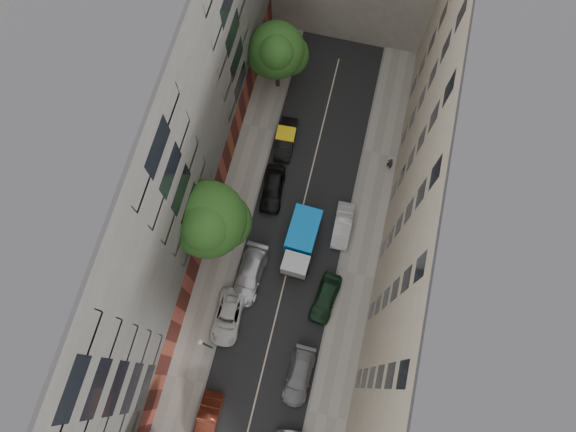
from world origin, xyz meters
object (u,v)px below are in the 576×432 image
(car_right_1, at_px, (299,376))
(tree_mid, at_px, (209,222))
(car_left_2, at_px, (228,317))
(car_left_3, at_px, (250,275))
(car_right_3, at_px, (343,225))
(tree_far, at_px, (278,52))
(car_left_1, at_px, (207,421))
(car_left_5, at_px, (286,139))
(tarp_truck, at_px, (301,241))
(car_left_4, at_px, (273,188))
(pedestrian, at_px, (390,163))
(lamp_post, at_px, (205,344))
(car_right_2, at_px, (325,298))

(car_right_1, xyz_separation_m, tree_mid, (-8.68, 8.59, 5.69))
(car_left_2, bearing_deg, car_left_3, 75.83)
(car_right_3, xyz_separation_m, tree_far, (-8.39, 11.93, 4.48))
(car_right_1, bearing_deg, car_left_1, -140.08)
(car_left_3, xyz_separation_m, car_right_3, (6.40, 5.80, -0.08))
(car_left_5, bearing_deg, tarp_truck, -71.69)
(car_left_3, xyz_separation_m, car_left_4, (0.00, 7.60, 0.01))
(car_left_1, height_order, car_left_3, car_left_3)
(tarp_truck, distance_m, pedestrian, 10.38)
(car_left_2, xyz_separation_m, car_left_5, (0.80, 15.96, 0.04))
(car_left_3, relative_size, tree_far, 0.67)
(car_left_1, height_order, lamp_post, lamp_post)
(car_left_1, relative_size, lamp_post, 0.74)
(tarp_truck, xyz_separation_m, car_right_1, (2.20, -10.10, -0.74))
(car_right_3, distance_m, tree_far, 15.25)
(car_right_1, relative_size, car_right_3, 1.12)
(lamp_post, relative_size, pedestrian, 3.66)
(car_left_5, height_order, car_right_2, car_right_2)
(pedestrian, bearing_deg, car_left_4, 48.15)
(car_left_2, relative_size, tree_far, 0.60)
(car_left_4, distance_m, tree_mid, 8.50)
(tarp_truck, xyz_separation_m, pedestrian, (5.80, 8.60, -0.47))
(car_left_1, distance_m, car_right_2, 12.61)
(car_left_5, distance_m, car_right_2, 14.23)
(car_right_1, bearing_deg, car_left_3, 131.92)
(tree_far, bearing_deg, tree_mid, -93.95)
(tarp_truck, height_order, car_left_5, tarp_truck)
(car_left_2, bearing_deg, car_right_3, 50.91)
(tarp_truck, xyz_separation_m, car_left_4, (-3.40, 4.10, -0.64))
(tree_mid, bearing_deg, car_left_5, 73.48)
(tarp_truck, xyz_separation_m, lamp_post, (-4.84, -9.62, 2.29))
(car_left_3, height_order, car_left_5, car_left_3)
(car_right_2, height_order, pedestrian, pedestrian)
(car_right_2, height_order, lamp_post, lamp_post)
(car_right_3, bearing_deg, pedestrian, 64.27)
(car_left_4, distance_m, car_left_5, 4.76)
(car_right_1, relative_size, car_right_2, 1.08)
(car_right_2, distance_m, lamp_post, 10.07)
(car_left_1, distance_m, pedestrian, 25.13)
(car_right_1, height_order, lamp_post, lamp_post)
(car_left_4, relative_size, tree_far, 0.58)
(pedestrian, bearing_deg, car_right_3, 88.12)
(tarp_truck, height_order, car_right_2, tarp_truck)
(car_left_4, bearing_deg, car_left_2, -98.99)
(lamp_post, bearing_deg, car_right_3, 56.65)
(car_left_4, distance_m, tree_far, 11.22)
(car_left_3, relative_size, car_left_4, 1.16)
(car_left_3, relative_size, lamp_post, 0.90)
(tarp_truck, bearing_deg, lamp_post, -114.10)
(car_left_4, xyz_separation_m, car_left_5, (0.00, 4.76, -0.07))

